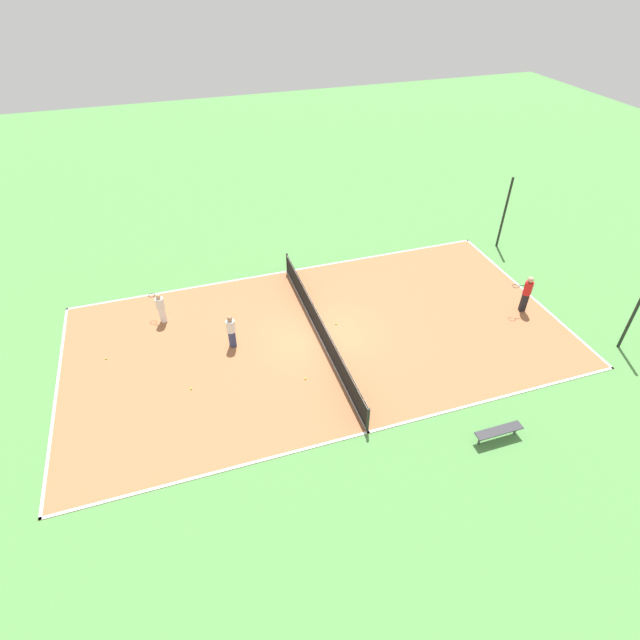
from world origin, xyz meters
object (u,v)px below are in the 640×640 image
object	(u,v)px
tennis_net	(320,326)
player_coach_red	(527,291)
player_far_white	(160,306)
fence_post_back_left	(504,213)
tennis_ball_left_sideline	(191,389)
bench	(499,431)
player_near_white	(231,329)
tennis_ball_right_alley	(305,379)
fence_post_back_right	(636,309)
tennis_ball_near_net	(106,359)
tennis_ball_midcourt	(336,324)

from	to	relation	value
tennis_net	player_coach_red	world-z (taller)	player_coach_red
player_far_white	fence_post_back_left	bearing A→B (deg)	-113.76
tennis_ball_left_sideline	bench	bearing A→B (deg)	60.13
player_far_white	player_coach_red	xyz separation A→B (m)	(4.13, 15.45, 0.20)
player_near_white	tennis_ball_left_sideline	size ratio (longest dim) A/B	22.43
tennis_ball_right_alley	fence_post_back_left	bearing A→B (deg)	117.37
player_near_white	fence_post_back_right	bearing A→B (deg)	-131.42
player_near_white	tennis_ball_near_net	bearing A→B (deg)	58.27
player_near_white	tennis_ball_right_alley	distance (m)	3.71
tennis_ball_left_sideline	fence_post_back_left	bearing A→B (deg)	108.91
bench	player_near_white	xyz separation A→B (m)	(-7.50, -7.63, 0.49)
tennis_ball_midcourt	tennis_ball_near_net	bearing A→B (deg)	-94.32
fence_post_back_left	tennis_ball_left_sideline	bearing A→B (deg)	-71.09
player_coach_red	fence_post_back_left	distance (m)	5.98
tennis_net	tennis_ball_right_alley	size ratio (longest dim) A/B	156.71
bench	player_far_white	world-z (taller)	player_far_white
tennis_net	player_near_white	xyz separation A→B (m)	(-0.54, -3.60, 0.32)
tennis_ball_left_sideline	fence_post_back_left	xyz separation A→B (m)	(-5.86, 17.09, 1.88)
bench	player_coach_red	world-z (taller)	player_coach_red
player_far_white	fence_post_back_left	size ratio (longest dim) A/B	0.38
tennis_ball_left_sideline	fence_post_back_left	world-z (taller)	fence_post_back_left
bench	player_coach_red	distance (m)	7.91
bench	fence_post_back_right	bearing A→B (deg)	18.83
tennis_ball_right_alley	tennis_ball_left_sideline	bearing A→B (deg)	-100.82
player_coach_red	fence_post_back_right	bearing A→B (deg)	136.02
player_near_white	player_far_white	bearing A→B (deg)	22.38
bench	fence_post_back_left	size ratio (longest dim) A/B	0.44
player_near_white	tennis_ball_left_sideline	bearing A→B (deg)	112.59
player_coach_red	tennis_ball_near_net	bearing A→B (deg)	4.02
player_near_white	player_far_white	xyz separation A→B (m)	(-2.54, -2.61, -0.03)
tennis_ball_near_net	fence_post_back_right	size ratio (longest dim) A/B	0.02
bench	tennis_ball_midcourt	size ratio (longest dim) A/B	24.93
player_far_white	fence_post_back_right	xyz separation A→B (m)	(7.48, 17.76, 1.09)
bench	tennis_ball_near_net	bearing A→B (deg)	146.90
player_near_white	tennis_net	bearing A→B (deg)	-121.95
player_far_white	tennis_ball_near_net	xyz separation A→B (m)	(1.81, -2.39, -0.79)
tennis_ball_near_net	tennis_ball_left_sideline	bearing A→B (deg)	48.21
tennis_net	tennis_ball_right_alley	bearing A→B (deg)	-30.23
player_near_white	tennis_ball_midcourt	world-z (taller)	player_near_white
tennis_net	tennis_ball_left_sideline	xyz separation A→B (m)	(1.46, -5.54, -0.51)
player_coach_red	bench	bearing A→B (deg)	60.06
tennis_ball_midcourt	fence_post_back_right	bearing A→B (deg)	65.02
player_far_white	player_coach_red	size ratio (longest dim) A/B	0.82
tennis_ball_left_sideline	fence_post_back_right	distance (m)	17.44
tennis_net	tennis_ball_left_sideline	distance (m)	5.75
tennis_net	player_near_white	world-z (taller)	player_near_white
bench	tennis_ball_right_alley	xyz separation A→B (m)	(-4.69, -5.35, -0.33)
tennis_net	player_coach_red	xyz separation A→B (m)	(1.05, 9.24, 0.49)
tennis_net	player_far_white	world-z (taller)	player_far_white
tennis_ball_left_sideline	tennis_ball_midcourt	size ratio (longest dim) A/B	1.00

